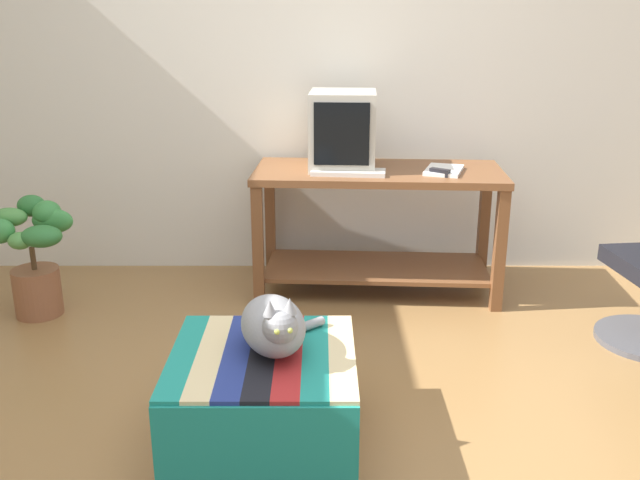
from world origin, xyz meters
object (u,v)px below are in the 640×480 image
Objects in this scene: desk at (380,209)px; potted_plant at (37,257)px; stapler at (443,173)px; keyboard at (351,172)px; book at (447,170)px; cat at (277,325)px; ottoman_with_blanket at (266,397)px; tv_monitor at (346,131)px.

potted_plant is at bearing -165.29° from desk.
stapler is at bearing -24.58° from desk.
keyboard is at bearing 8.21° from potted_plant.
keyboard is at bearing -155.51° from book.
book reaches higher than cat.
ottoman_with_blanket is 1.58× the size of cat.
keyboard is 1.46× the size of book.
desk is 2.21× the size of potted_plant.
stapler is (0.31, -0.17, 0.25)m from desk.
keyboard is 1.45m from cat.
keyboard is 0.92× the size of cat.
cat is at bearing -96.81° from keyboard.
ottoman_with_blanket is 1.07× the size of potted_plant.
ottoman_with_blanket is at bearing -105.89° from desk.
book is 2.50× the size of stapler.
keyboard reaches higher than ottoman_with_blanket.
ottoman_with_blanket is at bearing -175.31° from stapler.
potted_plant is (-1.30, 1.17, 0.14)m from ottoman_with_blanket.
cat is at bearing -104.61° from desk.
book is at bearing 15.32° from stapler.
tv_monitor is at bearing 104.82° from stapler.
book is at bearing 45.03° from cat.
desk reaches higher than ottoman_with_blanket.
tv_monitor reaches higher than stapler.
tv_monitor is at bearing 77.92° from ottoman_with_blanket.
tv_monitor is at bearing 13.92° from potted_plant.
book is 0.11m from stapler.
tv_monitor is 3.87× the size of stapler.
desk is at bearing -172.65° from book.
desk is at bearing 98.60° from stapler.
tv_monitor is 0.66× the size of potted_plant.
tv_monitor reaches higher than potted_plant.
tv_monitor is 0.60m from book.
desk is 2.07× the size of ottoman_with_blanket.
keyboard is at bearing 75.49° from ottoman_with_blanket.
tv_monitor is 1.55× the size of book.
keyboard is 0.49m from stapler.
cat is (-0.32, -1.39, -0.26)m from keyboard.
keyboard reaches higher than cat.
desk is 1.60m from cat.
potted_plant is (-1.84, -0.37, -0.16)m from desk.
cat is 1.60m from stapler.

